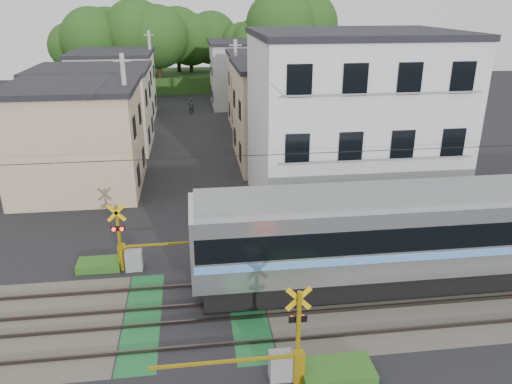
{
  "coord_description": "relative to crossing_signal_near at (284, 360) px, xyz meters",
  "views": [
    {
      "loc": [
        0.19,
        -15.46,
        10.74
      ],
      "look_at": [
        2.88,
        5.0,
        2.73
      ],
      "focal_mm": 35.0,
      "sensor_mm": 36.0,
      "label": 1
    }
  ],
  "objects": [
    {
      "name": "catenary",
      "position": [
        3.41,
        3.69,
        2.98
      ],
      "size": [
        60.0,
        5.04,
        7.0
      ],
      "color": "#2D2D33",
      "rests_on": "ground"
    },
    {
      "name": "pedestrian",
      "position": [
        -2.38,
        37.83,
        0.07
      ],
      "size": [
        0.62,
        0.45,
        1.55
      ],
      "primitive_type": "imported",
      "rotation": [
        0.0,
        0.0,
        3.29
      ],
      "color": "#2E3339",
      "rests_on": "ground"
    },
    {
      "name": "track_bed",
      "position": [
        -2.59,
        3.65,
        -0.67
      ],
      "size": [
        120.0,
        120.0,
        0.14
      ],
      "color": "#47423A",
      "rests_on": "ground"
    },
    {
      "name": "houses_row",
      "position": [
        -2.33,
        29.57,
        2.53
      ],
      "size": [
        22.07,
        31.35,
        6.8
      ],
      "color": "tan",
      "rests_on": "ground"
    },
    {
      "name": "crossing_signal_near",
      "position": [
        0.0,
        0.0,
        0.0
      ],
      "size": [
        4.74,
        0.65,
        3.09
      ],
      "color": "yellow",
      "rests_on": "ground"
    },
    {
      "name": "tree_hill",
      "position": [
        -1.51,
        51.63,
        5.05
      ],
      "size": [
        40.0,
        13.63,
        11.89
      ],
      "color": "#244818",
      "rests_on": "ground"
    },
    {
      "name": "utility_poles",
      "position": [
        -3.64,
        26.66,
        3.37
      ],
      "size": [
        7.9,
        42.0,
        8.0
      ],
      "color": "#A5A5A0",
      "rests_on": "ground"
    },
    {
      "name": "apartment_block",
      "position": [
        5.91,
        13.15,
        3.94
      ],
      "size": [
        10.2,
        8.36,
        9.3
      ],
      "color": "silver",
      "rests_on": "ground"
    },
    {
      "name": "ground",
      "position": [
        -2.59,
        3.65,
        -0.71
      ],
      "size": [
        120.0,
        120.0,
        0.0
      ],
      "primitive_type": "plane",
      "color": "black"
    },
    {
      "name": "weed_patches",
      "position": [
        -0.83,
        3.56,
        -0.53
      ],
      "size": [
        10.25,
        8.8,
        0.4
      ],
      "color": "#2D5E1E",
      "rests_on": "ground"
    },
    {
      "name": "crossing_signal_far",
      "position": [
        -5.17,
        7.31,
        0.0
      ],
      "size": [
        4.74,
        0.65,
        3.09
      ],
      "color": "yellow",
      "rests_on": "ground"
    }
  ]
}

